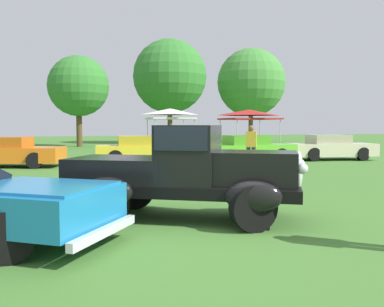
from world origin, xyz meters
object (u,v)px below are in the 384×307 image
(show_car_yellow, at_px, (142,150))
(canopy_tent_left_field, at_px, (170,113))
(show_car_lime, at_px, (249,149))
(canopy_tent_center_field, at_px, (249,114))
(feature_pickup_truck, at_px, (185,171))
(show_car_cream, at_px, (331,148))
(show_car_orange, at_px, (9,152))
(spectator_near_truck, at_px, (251,146))

(show_car_yellow, relative_size, canopy_tent_left_field, 1.55)
(show_car_yellow, relative_size, show_car_lime, 1.01)
(show_car_yellow, height_order, show_car_lime, same)
(canopy_tent_left_field, bearing_deg, canopy_tent_center_field, 4.95)
(feature_pickup_truck, distance_m, canopy_tent_center_field, 20.91)
(feature_pickup_truck, height_order, show_car_cream, feature_pickup_truck)
(show_car_orange, bearing_deg, feature_pickup_truck, -69.24)
(show_car_lime, relative_size, spectator_near_truck, 2.45)
(feature_pickup_truck, relative_size, show_car_orange, 0.97)
(show_car_lime, bearing_deg, feature_pickup_truck, -119.66)
(show_car_yellow, relative_size, show_car_cream, 0.98)
(canopy_tent_center_field, bearing_deg, show_car_yellow, -139.87)
(show_car_cream, relative_size, spectator_near_truck, 2.54)
(show_car_orange, height_order, show_car_yellow, same)
(feature_pickup_truck, bearing_deg, show_car_orange, 110.76)
(show_car_orange, bearing_deg, show_car_yellow, 1.42)
(show_car_lime, bearing_deg, spectator_near_truck, -112.96)
(feature_pickup_truck, xyz_separation_m, show_car_orange, (-4.27, 11.25, -0.26))
(show_car_yellow, distance_m, canopy_tent_left_field, 7.48)
(show_car_yellow, height_order, show_car_cream, same)
(show_car_lime, bearing_deg, show_car_orange, 177.02)
(show_car_orange, relative_size, show_car_lime, 1.08)
(feature_pickup_truck, xyz_separation_m, spectator_near_truck, (4.74, 7.49, 0.05))
(show_car_yellow, xyz_separation_m, spectator_near_truck, (3.53, -3.90, 0.31))
(show_car_yellow, height_order, canopy_tent_left_field, canopy_tent_left_field)
(show_car_yellow, height_order, canopy_tent_center_field, canopy_tent_center_field)
(canopy_tent_center_field, bearing_deg, show_car_lime, -114.40)
(show_car_cream, bearing_deg, spectator_near_truck, -151.73)
(spectator_near_truck, height_order, canopy_tent_left_field, canopy_tent_left_field)
(show_car_lime, bearing_deg, show_car_yellow, 172.15)
(spectator_near_truck, height_order, canopy_tent_center_field, canopy_tent_center_field)
(feature_pickup_truck, relative_size, show_car_cream, 1.01)
(show_car_cream, height_order, spectator_near_truck, spectator_near_truck)
(feature_pickup_truck, height_order, spectator_near_truck, feature_pickup_truck)
(show_car_yellow, bearing_deg, canopy_tent_center_field, 40.13)
(show_car_lime, height_order, canopy_tent_center_field, canopy_tent_center_field)
(canopy_tent_left_field, bearing_deg, show_car_yellow, -113.93)
(show_car_yellow, distance_m, show_car_cream, 9.22)
(show_car_cream, distance_m, canopy_tent_center_field, 8.21)
(feature_pickup_truck, relative_size, canopy_tent_left_field, 1.60)
(spectator_near_truck, bearing_deg, show_car_lime, 67.04)
(canopy_tent_center_field, bearing_deg, show_car_orange, -152.48)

